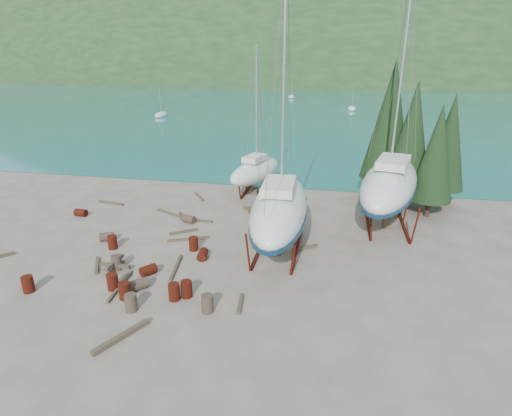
% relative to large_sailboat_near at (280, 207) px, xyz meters
% --- Properties ---
extents(ground, '(600.00, 600.00, 0.00)m').
position_rel_large_sailboat_near_xyz_m(ground, '(-3.66, -2.07, -2.85)').
color(ground, '#5B5548').
rests_on(ground, ground).
extents(bay_water, '(700.00, 700.00, 0.00)m').
position_rel_large_sailboat_near_xyz_m(bay_water, '(-3.66, 312.93, -2.84)').
color(bay_water, '#177273').
rests_on(bay_water, ground).
extents(far_hill, '(800.00, 360.00, 110.00)m').
position_rel_large_sailboat_near_xyz_m(far_hill, '(-3.66, 317.93, -2.85)').
color(far_hill, '#1C351A').
rests_on(far_hill, ground).
extents(far_house_left, '(6.60, 5.60, 5.60)m').
position_rel_large_sailboat_near_xyz_m(far_house_left, '(-63.66, 187.93, 0.08)').
color(far_house_left, beige).
rests_on(far_house_left, ground).
extents(far_house_center, '(6.60, 5.60, 5.60)m').
position_rel_large_sailboat_near_xyz_m(far_house_center, '(-23.66, 187.93, 0.08)').
color(far_house_center, beige).
rests_on(far_house_center, ground).
extents(far_house_right, '(6.60, 5.60, 5.60)m').
position_rel_large_sailboat_near_xyz_m(far_house_right, '(26.34, 187.93, 0.08)').
color(far_house_right, beige).
rests_on(far_house_right, ground).
extents(cypress_near_right, '(3.60, 3.60, 10.00)m').
position_rel_large_sailboat_near_xyz_m(cypress_near_right, '(8.84, 9.93, 2.94)').
color(cypress_near_right, black).
rests_on(cypress_near_right, ground).
extents(cypress_mid_right, '(3.06, 3.06, 8.50)m').
position_rel_large_sailboat_near_xyz_m(cypress_mid_right, '(10.34, 7.93, 2.07)').
color(cypress_mid_right, black).
rests_on(cypress_mid_right, ground).
extents(cypress_back_left, '(4.14, 4.14, 11.50)m').
position_rel_large_sailboat_near_xyz_m(cypress_back_left, '(7.34, 11.93, 3.81)').
color(cypress_back_left, black).
rests_on(cypress_back_left, ground).
extents(cypress_far_right, '(3.24, 3.24, 9.00)m').
position_rel_large_sailboat_near_xyz_m(cypress_far_right, '(11.84, 10.93, 2.36)').
color(cypress_far_right, black).
rests_on(cypress_far_right, ground).
extents(moored_boat_left, '(2.00, 5.00, 6.05)m').
position_rel_large_sailboat_near_xyz_m(moored_boat_left, '(-33.66, 57.93, -2.46)').
color(moored_boat_left, silver).
rests_on(moored_boat_left, ground).
extents(moored_boat_mid, '(2.00, 5.00, 6.05)m').
position_rel_large_sailboat_near_xyz_m(moored_boat_mid, '(6.34, 77.93, -2.46)').
color(moored_boat_mid, silver).
rests_on(moored_boat_mid, ground).
extents(moored_boat_far, '(2.00, 5.00, 6.05)m').
position_rel_large_sailboat_near_xyz_m(moored_boat_far, '(-11.66, 107.93, -2.46)').
color(moored_boat_far, silver).
rests_on(moored_boat_far, ground).
extents(large_sailboat_near, '(3.69, 11.34, 17.68)m').
position_rel_large_sailboat_near_xyz_m(large_sailboat_near, '(0.00, 0.00, 0.00)').
color(large_sailboat_near, silver).
rests_on(large_sailboat_near, ground).
extents(large_sailboat_far, '(6.30, 12.65, 19.22)m').
position_rel_large_sailboat_near_xyz_m(large_sailboat_far, '(7.05, 5.74, 0.29)').
color(large_sailboat_far, silver).
rests_on(large_sailboat_far, ground).
extents(small_sailboat_shore, '(4.64, 8.19, 12.49)m').
position_rel_large_sailboat_near_xyz_m(small_sailboat_shore, '(-3.74, 11.11, -0.79)').
color(small_sailboat_shore, silver).
rests_on(small_sailboat_shore, ground).
extents(worker, '(0.51, 0.66, 1.63)m').
position_rel_large_sailboat_near_xyz_m(worker, '(-1.88, 1.98, -2.03)').
color(worker, navy).
rests_on(worker, ground).
extents(drum_0, '(0.58, 0.58, 0.88)m').
position_rel_large_sailboat_near_xyz_m(drum_0, '(-12.00, -7.47, -2.41)').
color(drum_0, '#5F1D10').
rests_on(drum_0, ground).
extents(drum_1, '(1.02, 1.04, 0.58)m').
position_rel_large_sailboat_near_xyz_m(drum_1, '(-6.47, -6.11, -2.56)').
color(drum_1, '#2D2823').
rests_on(drum_1, ground).
extents(drum_2, '(0.90, 0.61, 0.58)m').
position_rel_large_sailboat_near_xyz_m(drum_2, '(-15.77, 2.68, -2.56)').
color(drum_2, '#5F1D10').
rests_on(drum_2, ground).
extents(drum_3, '(0.58, 0.58, 0.88)m').
position_rel_large_sailboat_near_xyz_m(drum_3, '(-4.31, -6.66, -2.41)').
color(drum_3, '#5F1D10').
rests_on(drum_3, ground).
extents(drum_5, '(0.58, 0.58, 0.88)m').
position_rel_large_sailboat_near_xyz_m(drum_5, '(-2.36, -7.32, -2.41)').
color(drum_5, '#2D2823').
rests_on(drum_5, ground).
extents(drum_6, '(0.69, 0.95, 0.58)m').
position_rel_large_sailboat_near_xyz_m(drum_6, '(-4.33, -2.20, -2.56)').
color(drum_6, '#5F1D10').
rests_on(drum_6, ground).
extents(drum_7, '(0.58, 0.58, 0.88)m').
position_rel_large_sailboat_near_xyz_m(drum_7, '(-3.80, -6.30, -2.41)').
color(drum_7, '#5F1D10').
rests_on(drum_7, ground).
extents(drum_8, '(0.58, 0.58, 0.88)m').
position_rel_large_sailboat_near_xyz_m(drum_8, '(-10.39, -1.99, -2.41)').
color(drum_8, '#5F1D10').
rests_on(drum_8, ground).
extents(drum_9, '(1.01, 0.81, 0.58)m').
position_rel_large_sailboat_near_xyz_m(drum_9, '(-7.13, 3.07, -2.56)').
color(drum_9, '#2D2823').
rests_on(drum_9, ground).
extents(drum_10, '(0.58, 0.58, 0.88)m').
position_rel_large_sailboat_near_xyz_m(drum_10, '(-6.79, -7.06, -2.41)').
color(drum_10, '#5F1D10').
rests_on(drum_10, ground).
extents(drum_11, '(0.99, 1.05, 0.58)m').
position_rel_large_sailboat_near_xyz_m(drum_11, '(-0.55, 7.36, -2.56)').
color(drum_11, '#2D2823').
rests_on(drum_11, ground).
extents(drum_12, '(0.99, 1.05, 0.58)m').
position_rel_large_sailboat_near_xyz_m(drum_12, '(-6.69, -4.63, -2.56)').
color(drum_12, '#5F1D10').
rests_on(drum_12, ground).
extents(drum_13, '(0.58, 0.58, 0.88)m').
position_rel_large_sailboat_near_xyz_m(drum_13, '(-7.83, -6.39, -2.41)').
color(drum_13, '#5F1D10').
rests_on(drum_13, ground).
extents(drum_14, '(0.58, 0.58, 0.88)m').
position_rel_large_sailboat_near_xyz_m(drum_14, '(-5.26, -1.18, -2.41)').
color(drum_14, '#5F1D10').
rests_on(drum_14, ground).
extents(drum_15, '(1.05, 0.91, 0.58)m').
position_rel_large_sailboat_near_xyz_m(drum_15, '(-11.40, -0.99, -2.56)').
color(drum_15, '#2D2823').
rests_on(drum_15, ground).
extents(drum_16, '(0.58, 0.58, 0.88)m').
position_rel_large_sailboat_near_xyz_m(drum_16, '(-8.73, -4.41, -2.41)').
color(drum_16, '#2D2823').
rests_on(drum_16, ground).
extents(drum_17, '(0.58, 0.58, 0.88)m').
position_rel_large_sailboat_near_xyz_m(drum_17, '(-5.96, -7.97, -2.41)').
color(drum_17, '#2D2823').
rests_on(drum_17, ground).
extents(timber_0, '(1.50, 1.97, 0.14)m').
position_rel_large_sailboat_near_xyz_m(timber_0, '(-8.34, 8.81, -2.78)').
color(timber_0, '#4E402D').
rests_on(timber_0, ground).
extents(timber_1, '(1.54, 1.13, 0.19)m').
position_rel_large_sailboat_near_xyz_m(timber_1, '(1.64, 0.33, -2.75)').
color(timber_1, '#4E402D').
rests_on(timber_1, ground).
extents(timber_2, '(2.41, 0.55, 0.19)m').
position_rel_large_sailboat_near_xyz_m(timber_2, '(-15.00, 5.69, -2.76)').
color(timber_2, '#4E402D').
rests_on(timber_2, ground).
extents(timber_3, '(0.48, 3.10, 0.15)m').
position_rel_large_sailboat_near_xyz_m(timber_3, '(-7.58, -6.15, -2.77)').
color(timber_3, '#4E402D').
rests_on(timber_3, ground).
extents(timber_4, '(1.72, 1.28, 0.17)m').
position_rel_large_sailboat_near_xyz_m(timber_4, '(-6.88, 1.23, -2.76)').
color(timber_4, '#4E402D').
rests_on(timber_4, ground).
extents(timber_5, '(0.67, 2.95, 0.16)m').
position_rel_large_sailboat_near_xyz_m(timber_5, '(-5.44, -3.70, -2.77)').
color(timber_5, '#4E402D').
rests_on(timber_5, ground).
extents(timber_6, '(1.73, 1.58, 0.19)m').
position_rel_large_sailboat_near_xyz_m(timber_6, '(-2.46, 6.64, -2.75)').
color(timber_6, '#4E402D').
rests_on(timber_6, ground).
extents(timber_7, '(0.38, 1.60, 0.17)m').
position_rel_large_sailboat_near_xyz_m(timber_7, '(-0.96, -6.50, -2.76)').
color(timber_7, '#4E402D').
rests_on(timber_7, ground).
extents(timber_8, '(1.38, 1.78, 0.19)m').
position_rel_large_sailboat_near_xyz_m(timber_8, '(-7.84, 3.75, -2.75)').
color(timber_8, '#4E402D').
rests_on(timber_8, ground).
extents(timber_10, '(2.57, 0.22, 0.16)m').
position_rel_large_sailboat_near_xyz_m(timber_10, '(-6.72, 3.40, -2.77)').
color(timber_10, '#4E402D').
rests_on(timber_10, ground).
extents(timber_11, '(2.59, 1.29, 0.15)m').
position_rel_large_sailboat_near_xyz_m(timber_11, '(-6.12, 0.17, -2.77)').
color(timber_11, '#4E402D').
rests_on(timber_11, ground).
extents(timber_12, '(1.14, 1.83, 0.17)m').
position_rel_large_sailboat_near_xyz_m(timber_12, '(-10.06, -4.35, -2.76)').
color(timber_12, '#4E402D').
rests_on(timber_12, ground).
extents(timber_15, '(3.02, 1.57, 0.15)m').
position_rel_large_sailboat_near_xyz_m(timber_15, '(-9.09, 4.35, -2.78)').
color(timber_15, '#4E402D').
rests_on(timber_15, ground).
extents(timber_16, '(1.44, 2.61, 0.23)m').
position_rel_large_sailboat_near_xyz_m(timber_16, '(-5.39, -9.97, -2.73)').
color(timber_16, '#4E402D').
rests_on(timber_16, ground).
extents(timber_pile_fore, '(1.80, 1.80, 0.60)m').
position_rel_large_sailboat_near_xyz_m(timber_pile_fore, '(-8.79, -4.53, -2.55)').
color(timber_pile_fore, '#4E402D').
rests_on(timber_pile_fore, ground).
extents(timber_pile_aft, '(1.80, 1.80, 0.60)m').
position_rel_large_sailboat_near_xyz_m(timber_pile_aft, '(-2.89, 6.28, -2.55)').
color(timber_pile_aft, '#4E402D').
rests_on(timber_pile_aft, ground).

